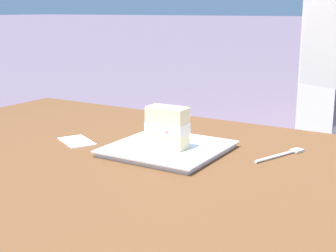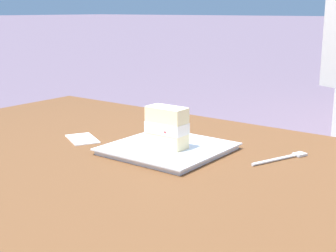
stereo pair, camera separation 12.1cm
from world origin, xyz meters
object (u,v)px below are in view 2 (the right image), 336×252
at_px(dessert_plate, 168,149).
at_px(dessert_fork, 283,158).
at_px(cake_slice, 167,127).
at_px(patio_table, 121,190).
at_px(paper_napkin, 82,139).

xyz_separation_m(dessert_plate, dessert_fork, (0.26, 0.12, -0.00)).
xyz_separation_m(cake_slice, dessert_fork, (0.26, 0.13, -0.06)).
bearing_deg(dessert_fork, cake_slice, -153.36).
distance_m(patio_table, dessert_fork, 0.40).
relative_size(patio_table, dessert_fork, 9.39).
distance_m(patio_table, paper_napkin, 0.24).
bearing_deg(paper_napkin, patio_table, -19.00).
height_order(cake_slice, dessert_fork, cake_slice).
bearing_deg(cake_slice, patio_table, -118.73).
distance_m(dessert_plate, cake_slice, 0.06).
xyz_separation_m(patio_table, dessert_plate, (0.05, 0.12, 0.09)).
xyz_separation_m(patio_table, dessert_fork, (0.31, 0.24, 0.08)).
distance_m(cake_slice, dessert_fork, 0.29).
relative_size(cake_slice, dessert_fork, 0.63).
bearing_deg(paper_napkin, dessert_plate, 10.56).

